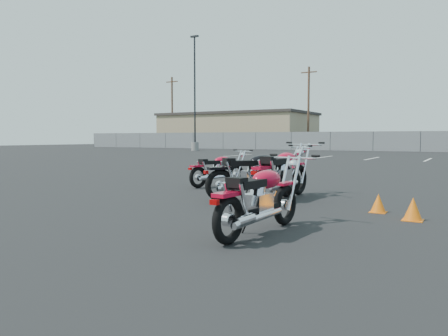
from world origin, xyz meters
The scene contains 14 objects.
ground centered at (0.00, 0.00, 0.00)m, with size 120.00×120.00×0.00m, color black.
motorcycle_front_red centered at (-1.29, 2.84, 0.42)m, with size 0.96×1.85×0.91m.
motorcycle_second_black centered at (0.57, 1.20, 0.49)m, with size 1.66×2.01×1.08m.
motorcycle_third_red centered at (1.04, 1.48, 0.52)m, with size 0.90×2.33×1.14m.
motorcycle_rear_red centered at (2.02, -1.62, 0.45)m, with size 0.78×2.03×0.99m.
training_cone_near centered at (3.60, 0.37, 0.17)m, with size 0.29×0.29×0.35m.
training_cone_far centered at (3.01, 0.84, 0.15)m, with size 0.26×0.26×0.31m.
training_cone_extra centered at (0.78, 1.95, 0.14)m, with size 0.23×0.23×0.28m.
light_pole_west centered at (-18.76, 27.62, 2.81)m, with size 0.80×0.70×10.69m.
chainlink_fence centered at (0.00, 35.00, 0.90)m, with size 80.06×0.06×1.80m.
tan_building_west centered at (-22.00, 42.00, 2.16)m, with size 18.40×10.40×4.30m.
utility_pole_a centered at (-30.00, 39.00, 4.69)m, with size 1.80×0.24×9.00m.
utility_pole_b centered at (-12.00, 40.00, 4.69)m, with size 1.80×0.24×9.00m.
parking_line_stripes centered at (-2.50, 20.00, 0.00)m, with size 15.12×4.00×0.01m.
Camera 1 is at (4.41, -6.61, 1.23)m, focal length 35.00 mm.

